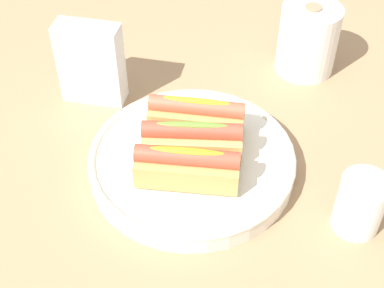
{
  "coord_description": "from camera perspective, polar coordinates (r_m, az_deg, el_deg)",
  "views": [
    {
      "loc": [
        0.28,
        -0.53,
        0.64
      ],
      "look_at": [
        0.01,
        0.01,
        0.06
      ],
      "focal_mm": 51.82,
      "sensor_mm": 36.0,
      "label": 1
    }
  ],
  "objects": [
    {
      "name": "hotdog_back",
      "position": [
        0.83,
        0.0,
        0.39
      ],
      "size": [
        0.16,
        0.11,
        0.06
      ],
      "color": "tan",
      "rests_on": "serving_bowl"
    },
    {
      "name": "napkin_box",
      "position": [
        0.98,
        -10.34,
        8.17
      ],
      "size": [
        0.12,
        0.07,
        0.15
      ],
      "primitive_type": "cube",
      "rotation": [
        0.0,
        0.0,
        0.25
      ],
      "color": "white",
      "rests_on": "ground_plane"
    },
    {
      "name": "ground_plane",
      "position": [
        0.88,
        -0.8,
        -2.84
      ],
      "size": [
        2.4,
        2.4,
        0.0
      ],
      "primitive_type": "plane",
      "color": "#9E7A56"
    },
    {
      "name": "paper_towel_roll",
      "position": [
        1.07,
        11.84,
        10.5
      ],
      "size": [
        0.11,
        0.11,
        0.13
      ],
      "color": "white",
      "rests_on": "ground_plane"
    },
    {
      "name": "water_glass",
      "position": [
        0.81,
        16.89,
        -6.07
      ],
      "size": [
        0.07,
        0.07,
        0.09
      ],
      "color": "white",
      "rests_on": "ground_plane"
    },
    {
      "name": "hotdog_side",
      "position": [
        0.87,
        0.45,
        2.87
      ],
      "size": [
        0.16,
        0.09,
        0.06
      ],
      "color": "tan",
      "rests_on": "serving_bowl"
    },
    {
      "name": "hotdog_front",
      "position": [
        0.8,
        -0.5,
        -2.34
      ],
      "size": [
        0.16,
        0.1,
        0.06
      ],
      "color": "tan",
      "rests_on": "serving_bowl"
    },
    {
      "name": "serving_bowl",
      "position": [
        0.87,
        0.0,
        -1.75
      ],
      "size": [
        0.32,
        0.32,
        0.04
      ],
      "color": "silver",
      "rests_on": "ground_plane"
    }
  ]
}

